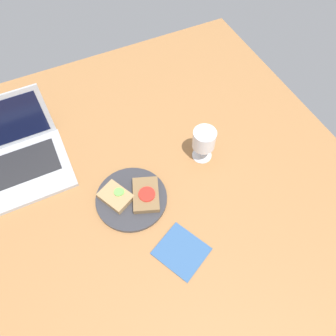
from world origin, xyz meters
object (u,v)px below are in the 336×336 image
(sandwich_with_cucumber, at_px, (116,196))
(laptop, at_px, (11,157))
(plate, at_px, (131,198))
(sandwich_with_tomato, at_px, (146,195))
(napkin, at_px, (181,251))
(wine_glass, at_px, (204,140))

(sandwich_with_cucumber, xyz_separation_m, laptop, (-0.26, 0.27, 0.02))
(plate, distance_m, sandwich_with_cucumber, 0.05)
(laptop, bearing_deg, plate, -43.66)
(sandwich_with_tomato, xyz_separation_m, laptop, (-0.34, 0.30, 0.02))
(sandwich_with_cucumber, relative_size, napkin, 0.88)
(sandwich_with_tomato, height_order, laptop, laptop)
(sandwich_with_cucumber, height_order, wine_glass, wine_glass)
(plate, bearing_deg, sandwich_with_cucumber, 157.85)
(sandwich_with_cucumber, bearing_deg, plate, -22.15)
(wine_glass, distance_m, laptop, 0.62)
(plate, height_order, sandwich_with_tomato, sandwich_with_tomato)
(sandwich_with_tomato, bearing_deg, plate, 157.79)
(sandwich_with_cucumber, distance_m, wine_glass, 0.33)
(napkin, bearing_deg, sandwich_with_cucumber, 114.75)
(plate, xyz_separation_m, sandwich_with_tomato, (0.04, -0.02, 0.02))
(sandwich_with_tomato, height_order, sandwich_with_cucumber, sandwich_with_tomato)
(wine_glass, distance_m, napkin, 0.35)
(wine_glass, bearing_deg, laptop, 157.74)
(napkin, bearing_deg, sandwich_with_tomato, 96.32)
(sandwich_with_tomato, height_order, napkin, sandwich_with_tomato)
(sandwich_with_tomato, distance_m, napkin, 0.20)
(wine_glass, height_order, laptop, laptop)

